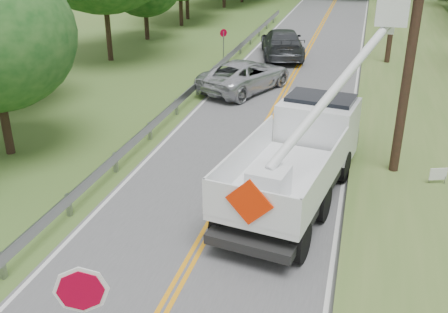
# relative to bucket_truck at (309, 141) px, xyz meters

# --- Properties ---
(road) EXTENTS (7.20, 96.00, 0.03)m
(road) POSITION_rel_bucket_truck_xyz_m (-2.31, 6.43, -1.60)
(road) COLOR #545557
(road) RESTS_ON ground
(guardrail) EXTENTS (0.18, 48.00, 0.77)m
(guardrail) POSITION_rel_bucket_truck_xyz_m (-6.33, 7.34, -1.06)
(guardrail) COLOR gray
(guardrail) RESTS_ON ground
(tall_grass_verge) EXTENTS (7.00, 96.00, 0.30)m
(tall_grass_verge) POSITION_rel_bucket_truck_xyz_m (4.79, 6.43, -1.46)
(tall_grass_verge) COLOR #496A2B
(tall_grass_verge) RESTS_ON ground
(bucket_truck) EXTENTS (4.54, 7.62, 7.10)m
(bucket_truck) POSITION_rel_bucket_truck_xyz_m (0.00, 0.00, 0.00)
(bucket_truck) COLOR black
(bucket_truck) RESTS_ON road
(suv_silver) EXTENTS (4.51, 6.07, 1.53)m
(suv_silver) POSITION_rel_bucket_truck_xyz_m (-4.29, 9.75, -0.83)
(suv_silver) COLOR silver
(suv_silver) RESTS_ON road
(suv_darkgrey) EXTENTS (3.82, 6.44, 1.75)m
(suv_darkgrey) POSITION_rel_bucket_truck_xyz_m (-3.68, 17.26, -0.72)
(suv_darkgrey) COLOR #393C40
(suv_darkgrey) RESTS_ON road
(stop_sign_permanent) EXTENTS (0.35, 0.35, 2.22)m
(stop_sign_permanent) POSITION_rel_bucket_truck_xyz_m (-6.60, 13.99, -0.17)
(stop_sign_permanent) COLOR gray
(stop_sign_permanent) RESTS_ON ground
(yard_sign) EXTENTS (0.54, 0.23, 0.82)m
(yard_sign) POSITION_rel_bucket_truck_xyz_m (3.98, 0.78, -1.02)
(yard_sign) COLOR white
(yard_sign) RESTS_ON ground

